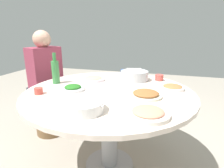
{
  "coord_description": "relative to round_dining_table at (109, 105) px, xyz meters",
  "views": [
    {
      "loc": [
        1.36,
        0.43,
        1.22
      ],
      "look_at": [
        0.02,
        0.03,
        0.81
      ],
      "focal_mm": 29.16,
      "sensor_mm": 36.0,
      "label": 1
    }
  ],
  "objects": [
    {
      "name": "dish_shrimp",
      "position": [
        0.39,
        0.36,
        0.15
      ],
      "size": [
        0.25,
        0.25,
        0.05
      ],
      "color": "silver",
      "rests_on": "round_dining_table"
    },
    {
      "name": "dish_stirfry",
      "position": [
        0.07,
        0.31,
        0.15
      ],
      "size": [
        0.24,
        0.24,
        0.05
      ],
      "color": "#ECE6C7",
      "rests_on": "round_dining_table"
    },
    {
      "name": "tea_cup_side",
      "position": [
        -0.43,
        0.38,
        0.16
      ],
      "size": [
        0.08,
        0.08,
        0.06
      ],
      "primitive_type": "cylinder",
      "color": "#C94A43",
      "rests_on": "round_dining_table"
    },
    {
      "name": "dish_tofu_braise",
      "position": [
        -0.17,
        0.5,
        0.15
      ],
      "size": [
        0.19,
        0.19,
        0.04
      ],
      "color": "white",
      "rests_on": "round_dining_table"
    },
    {
      "name": "dish_greens",
      "position": [
        0.09,
        -0.28,
        0.15
      ],
      "size": [
        0.19,
        0.19,
        0.05
      ],
      "color": "silver",
      "rests_on": "round_dining_table"
    },
    {
      "name": "soup_bowl",
      "position": [
        0.44,
        -0.02,
        0.17
      ],
      "size": [
        0.25,
        0.28,
        0.07
      ],
      "color": "white",
      "rests_on": "round_dining_table"
    },
    {
      "name": "round_dining_table",
      "position": [
        0.0,
        0.0,
        0.0
      ],
      "size": [
        1.38,
        1.38,
        0.75
      ],
      "color": "#99999E",
      "rests_on": "ground"
    },
    {
      "name": "tea_cup_near",
      "position": [
        -0.57,
        -0.01,
        0.16
      ],
      "size": [
        0.07,
        0.07,
        0.06
      ],
      "primitive_type": "cylinder",
      "color": "#2D5097",
      "rests_on": "round_dining_table"
    },
    {
      "name": "green_bottle",
      "position": [
        -0.05,
        -0.53,
        0.25
      ],
      "size": [
        0.07,
        0.07,
        0.28
      ],
      "color": "#398142",
      "rests_on": "round_dining_table"
    },
    {
      "name": "ground",
      "position": [
        0.0,
        0.0,
        -0.61
      ],
      "size": [
        8.0,
        8.0,
        0.0
      ],
      "primitive_type": "plane",
      "color": "#9E9587"
    },
    {
      "name": "rice_bowl",
      "position": [
        -0.37,
        0.15,
        0.18
      ],
      "size": [
        0.27,
        0.27,
        0.1
      ],
      "color": "#B2B5BA",
      "rests_on": "round_dining_table"
    },
    {
      "name": "tea_cup_far",
      "position": [
        0.25,
        -0.49,
        0.16
      ],
      "size": [
        0.06,
        0.06,
        0.05
      ],
      "primitive_type": "cylinder",
      "color": "#C94A3F",
      "rests_on": "round_dining_table"
    },
    {
      "name": "diner_left",
      "position": [
        -0.35,
        -0.87,
        0.17
      ],
      "size": [
        0.42,
        0.44,
        0.76
      ],
      "color": "#2D333D",
      "rests_on": "stool_for_diner_left"
    },
    {
      "name": "dish_noodles",
      "position": [
        -0.24,
        -0.24,
        0.15
      ],
      "size": [
        0.22,
        0.22,
        0.04
      ],
      "color": "silver",
      "rests_on": "round_dining_table"
    },
    {
      "name": "stool_for_diner_left",
      "position": [
        -0.35,
        -0.87,
        -0.38
      ],
      "size": [
        0.34,
        0.34,
        0.47
      ],
      "primitive_type": "cylinder",
      "color": "brown",
      "rests_on": "ground"
    }
  ]
}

